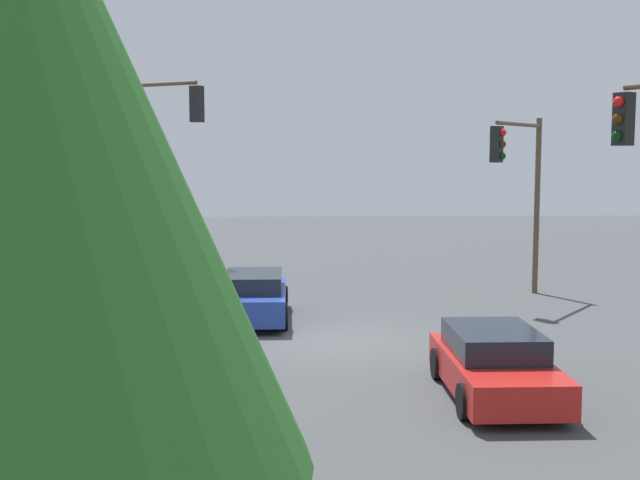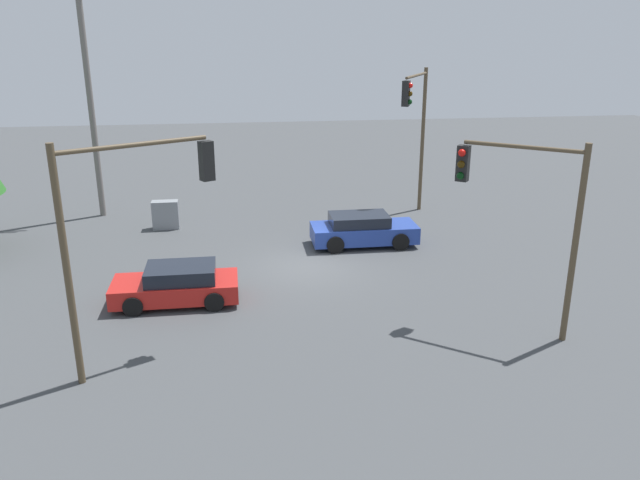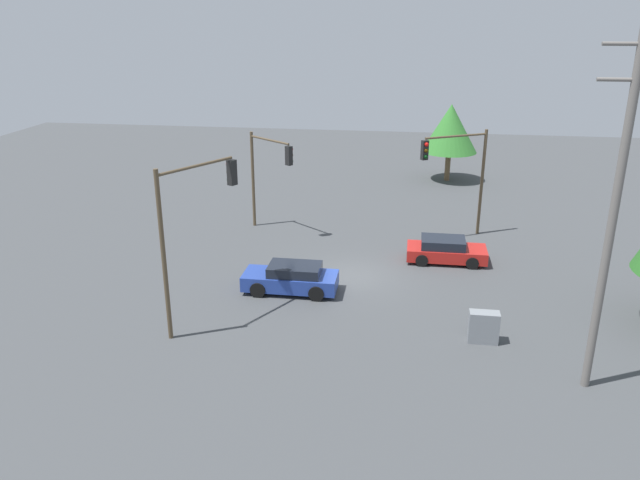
{
  "view_description": "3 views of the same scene",
  "coord_description": "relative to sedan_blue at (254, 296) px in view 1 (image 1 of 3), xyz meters",
  "views": [
    {
      "loc": [
        -19.19,
        1.2,
        4.52
      ],
      "look_at": [
        0.44,
        0.42,
        2.43
      ],
      "focal_mm": 45.0,
      "sensor_mm": 36.0,
      "label": 1
    },
    {
      "loc": [
        -2.64,
        -21.95,
        8.47
      ],
      "look_at": [
        0.34,
        -0.87,
        1.33
      ],
      "focal_mm": 35.0,
      "sensor_mm": 36.0,
      "label": 2
    },
    {
      "loc": [
        -2.6,
        28.04,
        12.19
      ],
      "look_at": [
        1.61,
        -0.49,
        1.63
      ],
      "focal_mm": 35.0,
      "sensor_mm": 36.0,
      "label": 3
    }
  ],
  "objects": [
    {
      "name": "ground_plane",
      "position": [
        -2.56,
        -2.16,
        -0.66
      ],
      "size": [
        80.0,
        80.0,
        0.0
      ],
      "primitive_type": "plane",
      "color": "#424447"
    },
    {
      "name": "sedan_blue",
      "position": [
        0.0,
        0.0,
        0.0
      ],
      "size": [
        4.33,
        1.87,
        1.34
      ],
      "rotation": [
        0.0,
        0.0,
        -1.57
      ],
      "color": "#233D93",
      "rests_on": "ground_plane"
    },
    {
      "name": "sedan_red",
      "position": [
        -7.2,
        -4.82,
        -0.05
      ],
      "size": [
        4.05,
        1.91,
        1.26
      ],
      "rotation": [
        0.0,
        0.0,
        1.57
      ],
      "color": "red",
      "rests_on": "ground_plane"
    },
    {
      "name": "traffic_signal_cross",
      "position": [
        3.22,
        3.72,
        4.03
      ],
      "size": [
        2.15,
        3.61,
        6.88
      ],
      "rotation": [
        0.0,
        0.0,
        4.2
      ],
      "color": "brown",
      "rests_on": "ground_plane"
    },
    {
      "name": "traffic_signal_aux",
      "position": [
        2.9,
        -8.19,
        3.25
      ],
      "size": [
        2.91,
        2.36,
        5.71
      ],
      "rotation": [
        0.0,
        0.0,
        2.47
      ],
      "color": "brown",
      "rests_on": "ground_plane"
    },
    {
      "name": "electrical_cabinet",
      "position": [
        -8.32,
        3.52,
        -0.02
      ],
      "size": [
        1.16,
        0.56,
        1.28
      ],
      "primitive_type": "cube",
      "color": "gray",
      "rests_on": "ground_plane"
    }
  ]
}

